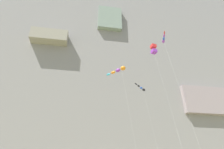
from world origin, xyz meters
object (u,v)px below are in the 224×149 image
(kite_windsock_upper_right, at_px, (142,88))
(kite_windsock_mid_left, at_px, (118,70))
(kite_box_low_left, at_px, (154,49))
(kite_windsock_mid_right, at_px, (164,39))

(kite_windsock_upper_right, relative_size, kite_windsock_mid_left, 0.91)
(kite_windsock_upper_right, xyz_separation_m, kite_box_low_left, (1.02, -7.33, 6.17))
(kite_windsock_mid_left, relative_size, kite_box_low_left, 0.84)
(kite_windsock_mid_right, relative_size, kite_windsock_mid_left, 1.11)
(kite_windsock_mid_right, distance_m, kite_windsock_mid_left, 11.55)
(kite_windsock_upper_right, height_order, kite_windsock_mid_right, kite_windsock_mid_right)
(kite_windsock_mid_right, bearing_deg, kite_box_low_left, 90.64)
(kite_box_low_left, bearing_deg, kite_windsock_mid_left, 154.28)
(kite_windsock_mid_left, bearing_deg, kite_box_low_left, -25.72)
(kite_windsock_upper_right, height_order, kite_windsock_mid_left, kite_windsock_mid_left)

